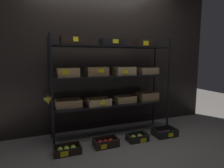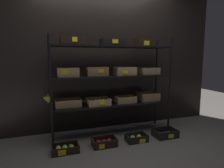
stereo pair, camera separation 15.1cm
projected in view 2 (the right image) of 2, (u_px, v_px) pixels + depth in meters
name	position (u px, v px, depth m)	size (l,w,h in m)	color
ground_plane	(112.00, 134.00, 3.17)	(10.00, 10.00, 0.00)	#605B56
storefront_wall	(105.00, 55.00, 3.38)	(4.27, 0.12, 2.60)	black
display_rack	(111.00, 76.00, 3.05)	(2.01, 0.45, 1.56)	black
crate_ground_apple_green	(65.00, 149.00, 2.55)	(0.36, 0.22, 0.10)	black
crate_ground_apple_red	(104.00, 143.00, 2.73)	(0.35, 0.21, 0.12)	black
crate_ground_apple_gold	(136.00, 138.00, 2.89)	(0.31, 0.21, 0.10)	black
crate_ground_plum	(165.00, 134.00, 3.05)	(0.36, 0.26, 0.12)	black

